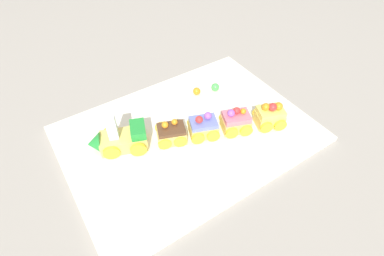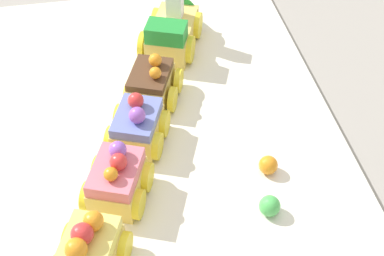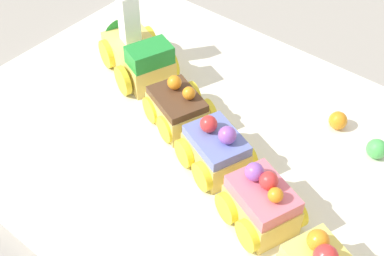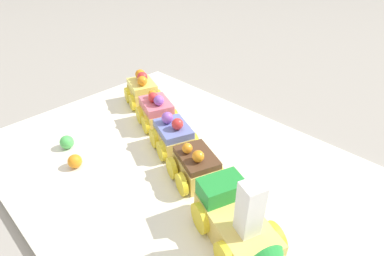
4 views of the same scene
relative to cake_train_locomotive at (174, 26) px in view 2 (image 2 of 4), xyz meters
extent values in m
plane|color=gray|center=(-0.16, 0.05, -0.04)|extent=(10.00, 10.00, 0.00)
cube|color=white|center=(-0.16, 0.05, -0.03)|extent=(0.60, 0.44, 0.01)
cube|color=#EACC66|center=(-0.01, 0.00, -0.01)|extent=(0.12, 0.09, 0.04)
cube|color=green|center=(-0.04, 0.02, 0.02)|extent=(0.05, 0.06, 0.02)
cone|color=green|center=(0.05, -0.02, 0.00)|extent=(0.05, 0.06, 0.05)
cube|color=white|center=(0.01, 0.00, 0.02)|extent=(0.03, 0.03, 0.02)
cylinder|color=yellow|center=(0.01, -0.04, -0.01)|extent=(0.04, 0.02, 0.04)
cylinder|color=yellow|center=(0.03, 0.02, -0.01)|extent=(0.04, 0.02, 0.04)
cylinder|color=yellow|center=(-0.05, -0.02, -0.01)|extent=(0.04, 0.02, 0.04)
cylinder|color=yellow|center=(-0.03, 0.04, -0.01)|extent=(0.04, 0.02, 0.04)
cube|color=#EACC66|center=(-0.11, 0.04, -0.01)|extent=(0.08, 0.07, 0.03)
cube|color=brown|center=(-0.11, 0.04, 0.01)|extent=(0.08, 0.07, 0.01)
sphere|color=orange|center=(-0.13, 0.04, 0.02)|extent=(0.02, 0.02, 0.02)
sphere|color=orange|center=(-0.10, 0.04, 0.02)|extent=(0.02, 0.02, 0.02)
cylinder|color=yellow|center=(-0.11, 0.01, -0.01)|extent=(0.03, 0.02, 0.03)
cylinder|color=yellow|center=(-0.09, 0.06, -0.01)|extent=(0.03, 0.02, 0.03)
cylinder|color=yellow|center=(-0.14, 0.02, -0.01)|extent=(0.03, 0.02, 0.03)
cylinder|color=yellow|center=(-0.12, 0.08, -0.01)|extent=(0.03, 0.02, 0.03)
cube|color=#EACC66|center=(-0.19, 0.07, -0.01)|extent=(0.08, 0.07, 0.03)
cube|color=#6B7AC6|center=(-0.19, 0.07, 0.01)|extent=(0.08, 0.07, 0.01)
sphere|color=#9956C6|center=(-0.20, 0.07, 0.03)|extent=(0.02, 0.02, 0.02)
sphere|color=red|center=(-0.18, 0.07, 0.03)|extent=(0.02, 0.02, 0.02)
cylinder|color=yellow|center=(-0.18, 0.04, -0.01)|extent=(0.03, 0.02, 0.03)
cylinder|color=yellow|center=(-0.16, 0.09, -0.01)|extent=(0.03, 0.02, 0.03)
cylinder|color=yellow|center=(-0.22, 0.05, -0.01)|extent=(0.03, 0.02, 0.03)
cylinder|color=yellow|center=(-0.20, 0.11, -0.01)|extent=(0.03, 0.02, 0.03)
cube|color=#EACC66|center=(-0.27, 0.10, -0.01)|extent=(0.08, 0.07, 0.03)
cube|color=#E57084|center=(-0.27, 0.10, 0.01)|extent=(0.08, 0.07, 0.02)
sphere|color=orange|center=(-0.28, 0.11, 0.03)|extent=(0.02, 0.02, 0.01)
sphere|color=red|center=(-0.27, 0.10, 0.03)|extent=(0.02, 0.02, 0.02)
sphere|color=#9956C6|center=(-0.25, 0.10, 0.03)|extent=(0.02, 0.02, 0.02)
cylinder|color=yellow|center=(-0.26, 0.07, -0.01)|extent=(0.03, 0.02, 0.03)
cylinder|color=yellow|center=(-0.24, 0.12, -0.01)|extent=(0.03, 0.02, 0.03)
cylinder|color=yellow|center=(-0.30, 0.08, -0.01)|extent=(0.03, 0.02, 0.03)
cylinder|color=yellow|center=(-0.28, 0.14, -0.01)|extent=(0.03, 0.02, 0.03)
cube|color=#EFE066|center=(-0.35, 0.14, 0.01)|extent=(0.08, 0.07, 0.01)
sphere|color=orange|center=(-0.37, 0.14, 0.03)|extent=(0.03, 0.03, 0.02)
sphere|color=red|center=(-0.35, 0.14, 0.03)|extent=(0.03, 0.03, 0.02)
sphere|color=orange|center=(-0.34, 0.13, 0.03)|extent=(0.03, 0.03, 0.02)
cylinder|color=yellow|center=(-0.35, 0.10, -0.01)|extent=(0.03, 0.02, 0.03)
cylinder|color=yellow|center=(-0.33, 0.15, -0.01)|extent=(0.03, 0.02, 0.03)
sphere|color=orange|center=(-0.26, -0.07, -0.02)|extent=(0.02, 0.02, 0.02)
sphere|color=#4CBC56|center=(-0.32, -0.05, -0.02)|extent=(0.02, 0.02, 0.02)
camera|label=1|loc=(0.11, 0.49, 0.52)|focal=28.00mm
camera|label=2|loc=(-0.64, 0.09, 0.44)|focal=50.00mm
camera|label=3|loc=(-0.42, 0.39, 0.41)|focal=50.00mm
camera|label=4|loc=(0.11, -0.19, 0.28)|focal=28.00mm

